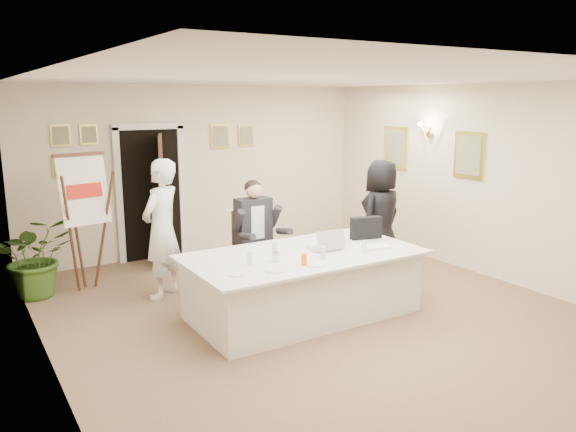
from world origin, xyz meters
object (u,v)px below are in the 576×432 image
(seated_man, at_px, (255,234))
(oj_glass, at_px, (304,259))
(standing_man, at_px, (162,229))
(laptop, at_px, (324,238))
(standing_woman, at_px, (381,217))
(paper_stack, at_px, (377,247))
(laptop_bag, at_px, (366,228))
(flip_chart, at_px, (84,230))
(steel_jug, at_px, (276,257))
(conference_table, at_px, (303,283))
(potted_palm, at_px, (36,256))

(seated_man, distance_m, oj_glass, 1.65)
(standing_man, xyz_separation_m, laptop, (1.53, -1.48, -0.00))
(standing_woman, bearing_deg, paper_stack, 32.35)
(standing_man, height_order, laptop_bag, standing_man)
(flip_chart, bearing_deg, steel_jug, -57.07)
(conference_table, relative_size, standing_man, 1.53)
(conference_table, distance_m, paper_stack, 1.02)
(potted_palm, height_order, laptop_bag, potted_palm)
(steel_jug, bearing_deg, standing_man, 114.63)
(standing_woman, bearing_deg, steel_jug, 6.88)
(standing_woman, height_order, potted_palm, standing_woman)
(conference_table, bearing_deg, steel_jug, -162.90)
(seated_man, height_order, steel_jug, seated_man)
(seated_man, distance_m, flip_chart, 2.30)
(flip_chart, bearing_deg, oj_glass, -56.87)
(laptop, bearing_deg, flip_chart, 143.08)
(seated_man, bearing_deg, standing_man, 174.01)
(laptop_bag, distance_m, paper_stack, 0.49)
(laptop, xyz_separation_m, paper_stack, (0.58, -0.31, -0.12))
(potted_palm, distance_m, paper_stack, 4.45)
(conference_table, height_order, paper_stack, paper_stack)
(potted_palm, xyz_separation_m, oj_glass, (2.37, -2.82, 0.30))
(oj_glass, distance_m, steel_jug, 0.35)
(conference_table, bearing_deg, standing_woman, 22.78)
(flip_chart, distance_m, standing_woman, 4.20)
(seated_man, xyz_separation_m, steel_jug, (-0.46, -1.34, 0.07))
(conference_table, height_order, steel_jug, steel_jug)
(standing_woman, distance_m, steel_jug, 2.55)
(flip_chart, relative_size, oj_glass, 14.22)
(conference_table, height_order, laptop_bag, laptop_bag)
(conference_table, xyz_separation_m, steel_jug, (-0.46, -0.14, 0.44))
(conference_table, bearing_deg, standing_man, 128.99)
(conference_table, bearing_deg, seated_man, 90.02)
(conference_table, relative_size, flip_chart, 1.52)
(seated_man, bearing_deg, steel_jug, -100.98)
(potted_palm, relative_size, laptop, 2.84)
(conference_table, distance_m, laptop_bag, 1.21)
(laptop, relative_size, oj_glass, 2.94)
(steel_jug, bearing_deg, paper_stack, -6.14)
(standing_woman, bearing_deg, flip_chart, -35.47)
(standing_woman, relative_size, potted_palm, 1.58)
(flip_chart, relative_size, steel_jug, 16.81)
(standing_man, relative_size, oj_glass, 14.10)
(flip_chart, height_order, standing_woman, flip_chart)
(conference_table, height_order, flip_chart, flip_chart)
(standing_man, height_order, laptop, standing_man)
(conference_table, relative_size, standing_woman, 1.64)
(standing_woman, bearing_deg, seated_man, -26.63)
(oj_glass, bearing_deg, steel_jug, 124.80)
(potted_palm, xyz_separation_m, laptop, (2.96, -2.38, 0.37))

